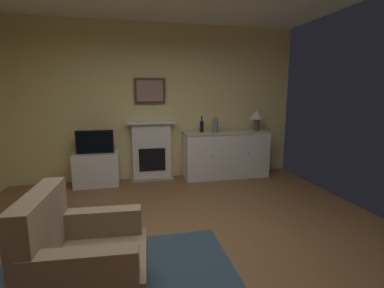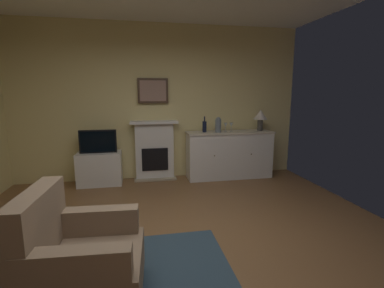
% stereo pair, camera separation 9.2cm
% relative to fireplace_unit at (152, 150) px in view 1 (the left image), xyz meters
% --- Properties ---
extents(ground_plane, '(5.34, 5.57, 0.10)m').
position_rel_fireplace_unit_xyz_m(ground_plane, '(0.12, -2.63, -0.60)').
color(ground_plane, brown).
rests_on(ground_plane, ground).
extents(wall_rear, '(5.34, 0.06, 2.83)m').
position_rel_fireplace_unit_xyz_m(wall_rear, '(0.12, 0.13, 0.87)').
color(wall_rear, '#EAD68C').
rests_on(wall_rear, ground_plane).
extents(fireplace_unit, '(0.87, 0.30, 1.10)m').
position_rel_fireplace_unit_xyz_m(fireplace_unit, '(0.00, 0.00, 0.00)').
color(fireplace_unit, white).
rests_on(fireplace_unit, ground_plane).
extents(framed_picture, '(0.55, 0.04, 0.45)m').
position_rel_fireplace_unit_xyz_m(framed_picture, '(0.00, 0.05, 1.09)').
color(framed_picture, '#473323').
extents(sideboard_cabinet, '(1.63, 0.49, 0.89)m').
position_rel_fireplace_unit_xyz_m(sideboard_cabinet, '(1.40, -0.18, -0.10)').
color(sideboard_cabinet, white).
rests_on(sideboard_cabinet, ground_plane).
extents(table_lamp, '(0.26, 0.26, 0.40)m').
position_rel_fireplace_unit_xyz_m(table_lamp, '(2.01, -0.18, 0.62)').
color(table_lamp, '#4C4742').
rests_on(table_lamp, sideboard_cabinet).
extents(wine_bottle, '(0.08, 0.08, 0.29)m').
position_rel_fireplace_unit_xyz_m(wine_bottle, '(0.92, -0.15, 0.44)').
color(wine_bottle, black).
rests_on(wine_bottle, sideboard_cabinet).
extents(wine_glass_left, '(0.07, 0.07, 0.16)m').
position_rel_fireplace_unit_xyz_m(wine_glass_left, '(1.32, -0.17, 0.46)').
color(wine_glass_left, silver).
rests_on(wine_glass_left, sideboard_cabinet).
extents(wine_glass_center, '(0.07, 0.07, 0.16)m').
position_rel_fireplace_unit_xyz_m(wine_glass_center, '(1.43, -0.17, 0.46)').
color(wine_glass_center, silver).
rests_on(wine_glass_center, sideboard_cabinet).
extents(vase_decorative, '(0.11, 0.11, 0.28)m').
position_rel_fireplace_unit_xyz_m(vase_decorative, '(1.16, -0.23, 0.48)').
color(vase_decorative, slate).
rests_on(vase_decorative, sideboard_cabinet).
extents(tv_cabinet, '(0.75, 0.42, 0.58)m').
position_rel_fireplace_unit_xyz_m(tv_cabinet, '(-0.97, -0.16, -0.26)').
color(tv_cabinet, white).
rests_on(tv_cabinet, ground_plane).
extents(tv_set, '(0.62, 0.07, 0.40)m').
position_rel_fireplace_unit_xyz_m(tv_set, '(-0.97, -0.19, 0.23)').
color(tv_set, black).
rests_on(tv_set, tv_cabinet).
extents(armchair, '(0.86, 0.83, 0.92)m').
position_rel_fireplace_unit_xyz_m(armchair, '(-0.76, -3.14, -0.17)').
color(armchair, '#8C7259').
rests_on(armchair, ground_plane).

